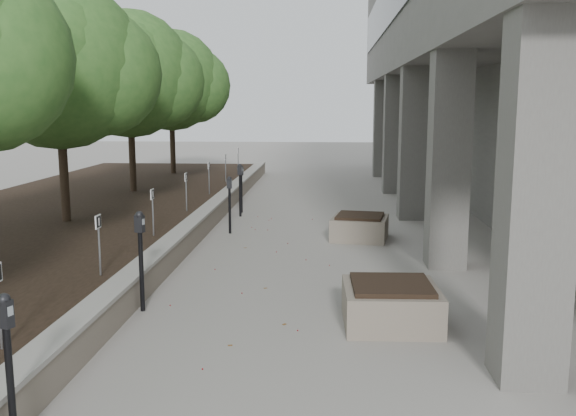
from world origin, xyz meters
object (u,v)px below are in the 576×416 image
(parking_meter_5, at_px, (240,190))
(parking_meter_1, at_px, (10,374))
(parking_meter_2, at_px, (141,262))
(crabapple_tree_5, at_px, (171,102))
(parking_meter_3, at_px, (230,205))
(planter_back, at_px, (360,227))
(crabapple_tree_4, at_px, (130,101))
(crabapple_tree_3, at_px, (60,100))
(planter_front, at_px, (391,304))
(parking_meter_4, at_px, (241,189))

(parking_meter_5, bearing_deg, parking_meter_1, -89.81)
(parking_meter_2, bearing_deg, crabapple_tree_5, 118.47)
(parking_meter_2, relative_size, parking_meter_3, 1.11)
(parking_meter_3, bearing_deg, planter_back, -10.78)
(crabapple_tree_4, xyz_separation_m, parking_meter_3, (3.66, -4.27, -2.44))
(crabapple_tree_5, distance_m, parking_meter_5, 8.21)
(crabapple_tree_3, xyz_separation_m, parking_meter_1, (3.25, -8.83, -2.39))
(planter_front, bearing_deg, parking_meter_3, 117.92)
(parking_meter_4, bearing_deg, crabapple_tree_3, -129.13)
(parking_meter_1, relative_size, planter_front, 1.13)
(crabapple_tree_5, bearing_deg, parking_meter_3, -68.46)
(crabapple_tree_5, height_order, parking_meter_1, crabapple_tree_5)
(crabapple_tree_4, distance_m, planter_front, 12.72)
(crabapple_tree_3, height_order, planter_back, crabapple_tree_3)
(crabapple_tree_4, bearing_deg, planter_back, -35.05)
(parking_meter_2, xyz_separation_m, parking_meter_4, (0.29, 8.60, -0.08))
(parking_meter_1, bearing_deg, parking_meter_5, 106.97)
(crabapple_tree_3, relative_size, parking_meter_1, 3.73)
(parking_meter_1, height_order, parking_meter_4, parking_meter_1)
(parking_meter_5, distance_m, planter_back, 4.16)
(parking_meter_5, bearing_deg, crabapple_tree_4, 152.81)
(crabapple_tree_4, bearing_deg, crabapple_tree_5, 90.00)
(parking_meter_1, relative_size, parking_meter_5, 1.01)
(crabapple_tree_4, relative_size, parking_meter_4, 4.04)
(parking_meter_1, relative_size, parking_meter_4, 1.08)
(parking_meter_1, bearing_deg, planter_back, 87.87)
(crabapple_tree_3, xyz_separation_m, parking_meter_4, (3.54, 3.62, -2.45))
(parking_meter_5, relative_size, planter_back, 1.19)
(parking_meter_1, distance_m, parking_meter_5, 11.85)
(parking_meter_2, height_order, parking_meter_3, parking_meter_2)
(crabapple_tree_5, xyz_separation_m, parking_meter_5, (3.59, -6.99, -2.40))
(planter_front, bearing_deg, parking_meter_1, -135.97)
(parking_meter_1, bearing_deg, planter_front, 62.63)
(crabapple_tree_4, relative_size, planter_front, 4.21)
(parking_meter_3, distance_m, parking_meter_5, 2.28)
(parking_meter_4, height_order, planter_back, parking_meter_4)
(parking_meter_1, bearing_deg, crabapple_tree_4, 121.82)
(crabapple_tree_4, relative_size, parking_meter_3, 3.99)
(planter_back, bearing_deg, crabapple_tree_5, 124.64)
(crabapple_tree_4, bearing_deg, parking_meter_3, -49.39)
(parking_meter_4, relative_size, planter_back, 1.11)
(crabapple_tree_4, relative_size, planter_back, 4.49)
(parking_meter_2, distance_m, planter_front, 3.67)
(crabapple_tree_4, distance_m, parking_meter_5, 4.75)
(parking_meter_5, bearing_deg, parking_meter_2, -90.59)
(parking_meter_2, xyz_separation_m, parking_meter_3, (0.41, 5.71, -0.07))
(crabapple_tree_4, height_order, parking_meter_4, crabapple_tree_4)
(crabapple_tree_5, relative_size, parking_meter_2, 3.61)
(crabapple_tree_5, distance_m, parking_meter_3, 10.26)
(parking_meter_1, height_order, parking_meter_3, parking_meter_1)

